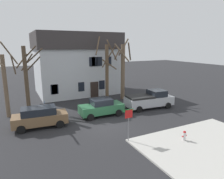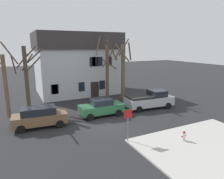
{
  "view_description": "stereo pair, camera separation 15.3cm",
  "coord_description": "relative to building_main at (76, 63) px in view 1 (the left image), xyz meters",
  "views": [
    {
      "loc": [
        -6.9,
        -15.13,
        6.91
      ],
      "look_at": [
        2.31,
        3.18,
        2.38
      ],
      "focal_mm": 32.23,
      "sensor_mm": 36.0,
      "label": 1
    },
    {
      "loc": [
        -6.77,
        -15.2,
        6.91
      ],
      "look_at": [
        2.31,
        3.18,
        2.38
      ],
      "focal_mm": 32.23,
      "sensor_mm": 36.0,
      "label": 2
    }
  ],
  "objects": [
    {
      "name": "pickup_truck_silver",
      "position": [
        4.98,
        -11.26,
        -3.43
      ],
      "size": [
        5.52,
        2.7,
        1.98
      ],
      "color": "#B7BABF",
      "rests_on": "ground_plane"
    },
    {
      "name": "building_main",
      "position": [
        0.0,
        0.0,
        0.0
      ],
      "size": [
        11.48,
        8.58,
        8.61
      ],
      "color": "silver",
      "rests_on": "ground_plane"
    },
    {
      "name": "car_brown_wagon",
      "position": [
        -6.79,
        -11.52,
        -3.46
      ],
      "size": [
        4.61,
        2.23,
        1.78
      ],
      "color": "brown",
      "rests_on": "ground_plane"
    },
    {
      "name": "street_sign_pole",
      "position": [
        -1.46,
        -17.29,
        -2.63
      ],
      "size": [
        0.76,
        0.07,
        2.5
      ],
      "color": "slate",
      "rests_on": "ground_plane"
    },
    {
      "name": "car_green_sedan",
      "position": [
        -0.93,
        -11.23,
        -3.52
      ],
      "size": [
        4.38,
        2.09,
        1.73
      ],
      "color": "#2D6B42",
      "rests_on": "ground_plane"
    },
    {
      "name": "ground_plane",
      "position": [
        -1.69,
        -13.69,
        -4.39
      ],
      "size": [
        120.0,
        120.0,
        0.0
      ],
      "primitive_type": "plane",
      "color": "#262628"
    },
    {
      "name": "sidewalk_slab",
      "position": [
        3.21,
        -20.35,
        -4.33
      ],
      "size": [
        9.51,
        6.58,
        0.12
      ],
      "primitive_type": "cube",
      "color": "#B7B5AD",
      "rests_on": "ground_plane"
    },
    {
      "name": "tree_bare_far",
      "position": [
        2.01,
        -6.36,
        -0.49
      ],
      "size": [
        2.9,
        2.81,
        8.02
      ],
      "color": "brown",
      "rests_on": "ground_plane"
    },
    {
      "name": "fire_hydrant",
      "position": [
        2.19,
        -19.1,
        -3.89
      ],
      "size": [
        0.42,
        0.22,
        0.73
      ],
      "color": "silver",
      "rests_on": "sidewalk_slab"
    },
    {
      "name": "tree_bare_near",
      "position": [
        -9.2,
        -7.52,
        -1.0
      ],
      "size": [
        2.74,
        2.21,
        7.26
      ],
      "color": "brown",
      "rests_on": "ground_plane"
    },
    {
      "name": "tree_bare_end",
      "position": [
        4.18,
        -6.56,
        -0.49
      ],
      "size": [
        2.63,
        2.59,
        7.76
      ],
      "color": "brown",
      "rests_on": "ground_plane"
    },
    {
      "name": "bicycle_leaning",
      "position": [
        -5.56,
        -6.86,
        -4.02
      ],
      "size": [
        1.75,
        0.23,
        1.03
      ],
      "color": "black",
      "rests_on": "ground_plane"
    },
    {
      "name": "tree_bare_mid",
      "position": [
        -7.22,
        -6.5,
        -0.6
      ],
      "size": [
        2.69,
        2.26,
        6.89
      ],
      "color": "#4C3D2D",
      "rests_on": "ground_plane"
    }
  ]
}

